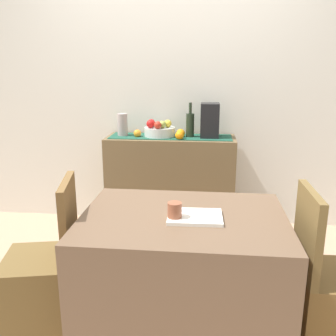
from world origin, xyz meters
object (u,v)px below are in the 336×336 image
object	(u,v)px
sideboard_console	(171,184)
dining_table	(183,278)
open_book	(195,217)
wine_bottle	(190,125)
ceramic_vase	(123,125)
coffee_maker	(210,121)
chair_by_corner	(332,304)
fruit_bowl	(160,132)
chair_near_window	(45,286)
coffee_cup	(175,212)

from	to	relation	value
sideboard_console	dining_table	size ratio (longest dim) A/B	1.06
open_book	wine_bottle	bearing A→B (deg)	92.00
wine_bottle	ceramic_vase	size ratio (longest dim) A/B	1.52
coffee_maker	chair_by_corner	size ratio (longest dim) A/B	0.34
coffee_maker	sideboard_console	bearing A→B (deg)	180.00
ceramic_vase	dining_table	world-z (taller)	ceramic_vase
fruit_bowl	chair_near_window	world-z (taller)	fruit_bowl
sideboard_console	coffee_maker	bearing A→B (deg)	0.00
ceramic_vase	fruit_bowl	bearing A→B (deg)	0.00
dining_table	chair_near_window	bearing A→B (deg)	179.76
chair_by_corner	sideboard_console	bearing A→B (deg)	124.79
chair_near_window	coffee_cup	bearing A→B (deg)	-5.34
coffee_maker	chair_near_window	size ratio (longest dim) A/B	0.34
sideboard_console	coffee_cup	bearing A→B (deg)	-83.73
coffee_maker	coffee_cup	bearing A→B (deg)	-96.56
fruit_bowl	coffee_maker	distance (m)	0.45
fruit_bowl	chair_near_window	size ratio (longest dim) A/B	0.30
coffee_maker	dining_table	size ratio (longest dim) A/B	0.28
dining_table	sideboard_console	bearing A→B (deg)	98.16
sideboard_console	wine_bottle	bearing A→B (deg)	0.00
open_book	sideboard_console	bearing A→B (deg)	98.48
ceramic_vase	chair_by_corner	size ratio (longest dim) A/B	0.22
sideboard_console	ceramic_vase	world-z (taller)	ceramic_vase
wine_bottle	open_book	world-z (taller)	wine_bottle
open_book	chair_near_window	bearing A→B (deg)	175.88
coffee_cup	chair_by_corner	size ratio (longest dim) A/B	0.11
fruit_bowl	coffee_maker	world-z (taller)	coffee_maker
ceramic_vase	chair_by_corner	xyz separation A→B (m)	(1.45, -1.46, -0.72)
wine_bottle	coffee_cup	world-z (taller)	wine_bottle
open_book	fruit_bowl	bearing A→B (deg)	102.13
sideboard_console	wine_bottle	size ratio (longest dim) A/B	3.76
fruit_bowl	open_book	bearing A→B (deg)	-76.09
sideboard_console	coffee_cup	world-z (taller)	sideboard_console
dining_table	chair_by_corner	distance (m)	0.81
ceramic_vase	coffee_maker	bearing A→B (deg)	0.00
coffee_maker	coffee_cup	xyz separation A→B (m)	(-0.18, -1.52, -0.25)
sideboard_console	fruit_bowl	bearing A→B (deg)	180.00
coffee_cup	dining_table	bearing A→B (deg)	58.64
chair_by_corner	ceramic_vase	bearing A→B (deg)	134.81
coffee_maker	chair_by_corner	bearing A→B (deg)	-65.33
wine_bottle	dining_table	distance (m)	1.59
dining_table	fruit_bowl	bearing A→B (deg)	101.95
fruit_bowl	open_book	xyz separation A→B (m)	(0.37, -1.49, -0.18)
sideboard_console	coffee_maker	xyz separation A→B (m)	(0.34, 0.00, 0.59)
ceramic_vase	coffee_cup	bearing A→B (deg)	-68.43
coffee_maker	open_book	size ratio (longest dim) A/B	1.08
chair_near_window	chair_by_corner	size ratio (longest dim) A/B	1.00
wine_bottle	chair_by_corner	distance (m)	1.84
wine_bottle	chair_near_window	distance (m)	1.80
wine_bottle	dining_table	size ratio (longest dim) A/B	0.28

